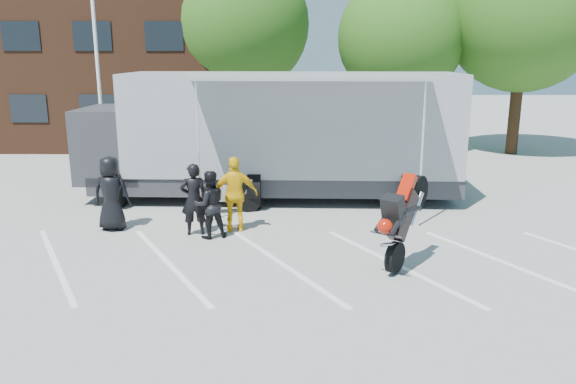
{
  "coord_description": "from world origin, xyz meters",
  "views": [
    {
      "loc": [
        0.48,
        -10.1,
        4.32
      ],
      "look_at": [
        0.31,
        2.06,
        1.3
      ],
      "focal_mm": 35.0,
      "sensor_mm": 36.0,
      "label": 1
    }
  ],
  "objects_px": {
    "stunt_bike_rider": "(409,264)",
    "spectator_leather_b": "(194,199)",
    "spectator_hivis": "(235,194)",
    "spectator_leather_c": "(210,205)",
    "transporter_truck": "(276,198)",
    "tree_right": "(524,14)",
    "spectator_leather_a": "(111,193)",
    "flagpole": "(102,31)",
    "tree_mid": "(401,38)",
    "tree_left": "(241,24)",
    "parked_motorcycle": "(227,213)"
  },
  "relations": [
    {
      "from": "spectator_leather_a",
      "to": "flagpole",
      "type": "bearing_deg",
      "value": -68.24
    },
    {
      "from": "transporter_truck",
      "to": "stunt_bike_rider",
      "type": "relative_size",
      "value": 5.57
    },
    {
      "from": "spectator_leather_c",
      "to": "spectator_hivis",
      "type": "relative_size",
      "value": 0.87
    },
    {
      "from": "spectator_hivis",
      "to": "stunt_bike_rider",
      "type": "bearing_deg",
      "value": 141.8
    },
    {
      "from": "tree_right",
      "to": "stunt_bike_rider",
      "type": "relative_size",
      "value": 4.3
    },
    {
      "from": "tree_left",
      "to": "transporter_truck",
      "type": "relative_size",
      "value": 0.73
    },
    {
      "from": "tree_mid",
      "to": "tree_right",
      "type": "bearing_deg",
      "value": -5.71
    },
    {
      "from": "spectator_leather_b",
      "to": "spectator_leather_c",
      "type": "bearing_deg",
      "value": 139.79
    },
    {
      "from": "stunt_bike_rider",
      "to": "spectator_leather_b",
      "type": "relative_size",
      "value": 1.2
    },
    {
      "from": "stunt_bike_rider",
      "to": "tree_right",
      "type": "bearing_deg",
      "value": 98.09
    },
    {
      "from": "tree_mid",
      "to": "parked_motorcycle",
      "type": "relative_size",
      "value": 4.0
    },
    {
      "from": "tree_left",
      "to": "spectator_leather_c",
      "type": "bearing_deg",
      "value": -88.11
    },
    {
      "from": "spectator_leather_b",
      "to": "spectator_leather_c",
      "type": "relative_size",
      "value": 1.08
    },
    {
      "from": "tree_mid",
      "to": "tree_right",
      "type": "xyz_separation_m",
      "value": [
        5.0,
        -0.5,
        0.93
      ]
    },
    {
      "from": "spectator_leather_c",
      "to": "spectator_hivis",
      "type": "distance_m",
      "value": 0.78
    },
    {
      "from": "flagpole",
      "to": "stunt_bike_rider",
      "type": "xyz_separation_m",
      "value": [
        9.14,
        -8.95,
        -5.05
      ]
    },
    {
      "from": "spectator_hivis",
      "to": "tree_left",
      "type": "bearing_deg",
      "value": -94.06
    },
    {
      "from": "tree_left",
      "to": "parked_motorcycle",
      "type": "xyz_separation_m",
      "value": [
        0.58,
        -11.16,
        -5.57
      ]
    },
    {
      "from": "parked_motorcycle",
      "to": "spectator_leather_c",
      "type": "relative_size",
      "value": 1.17
    },
    {
      "from": "transporter_truck",
      "to": "spectator_leather_a",
      "type": "distance_m",
      "value": 5.2
    },
    {
      "from": "spectator_leather_a",
      "to": "spectator_hivis",
      "type": "distance_m",
      "value": 3.1
    },
    {
      "from": "spectator_hivis",
      "to": "spectator_leather_c",
      "type": "bearing_deg",
      "value": 35.31
    },
    {
      "from": "transporter_truck",
      "to": "tree_right",
      "type": "bearing_deg",
      "value": 39.35
    },
    {
      "from": "parked_motorcycle",
      "to": "spectator_leather_b",
      "type": "height_order",
      "value": "spectator_leather_b"
    },
    {
      "from": "tree_mid",
      "to": "transporter_truck",
      "type": "distance_m",
      "value": 11.05
    },
    {
      "from": "spectator_leather_a",
      "to": "tree_right",
      "type": "bearing_deg",
      "value": -137.72
    },
    {
      "from": "spectator_leather_b",
      "to": "spectator_leather_c",
      "type": "distance_m",
      "value": 0.48
    },
    {
      "from": "tree_mid",
      "to": "tree_right",
      "type": "height_order",
      "value": "tree_right"
    },
    {
      "from": "parked_motorcycle",
      "to": "stunt_bike_rider",
      "type": "height_order",
      "value": "stunt_bike_rider"
    },
    {
      "from": "tree_right",
      "to": "spectator_leather_a",
      "type": "bearing_deg",
      "value": -141.63
    },
    {
      "from": "transporter_truck",
      "to": "parked_motorcycle",
      "type": "distance_m",
      "value": 2.15
    },
    {
      "from": "spectator_leather_b",
      "to": "stunt_bike_rider",
      "type": "bearing_deg",
      "value": 148.42
    },
    {
      "from": "transporter_truck",
      "to": "tree_left",
      "type": "bearing_deg",
      "value": 102.44
    },
    {
      "from": "tree_right",
      "to": "spectator_leather_c",
      "type": "distance_m",
      "value": 17.25
    },
    {
      "from": "stunt_bike_rider",
      "to": "spectator_leather_c",
      "type": "xyz_separation_m",
      "value": [
        -4.45,
        1.68,
        0.82
      ]
    },
    {
      "from": "tree_mid",
      "to": "tree_right",
      "type": "relative_size",
      "value": 0.84
    },
    {
      "from": "parked_motorcycle",
      "to": "transporter_truck",
      "type": "bearing_deg",
      "value": -51.65
    },
    {
      "from": "tree_mid",
      "to": "parked_motorcycle",
      "type": "xyz_separation_m",
      "value": [
        -6.42,
        -10.16,
        -4.94
      ]
    },
    {
      "from": "spectator_leather_a",
      "to": "spectator_hivis",
      "type": "height_order",
      "value": "spectator_hivis"
    },
    {
      "from": "spectator_leather_a",
      "to": "spectator_leather_c",
      "type": "xyz_separation_m",
      "value": [
        2.54,
        -0.6,
        -0.12
      ]
    },
    {
      "from": "tree_left",
      "to": "tree_mid",
      "type": "xyz_separation_m",
      "value": [
        7.0,
        -1.0,
        -0.62
      ]
    },
    {
      "from": "tree_left",
      "to": "spectator_hivis",
      "type": "distance_m",
      "value": 13.58
    },
    {
      "from": "tree_left",
      "to": "spectator_leather_a",
      "type": "height_order",
      "value": "tree_left"
    },
    {
      "from": "tree_right",
      "to": "spectator_hivis",
      "type": "relative_size",
      "value": 4.86
    },
    {
      "from": "tree_right",
      "to": "spectator_leather_b",
      "type": "height_order",
      "value": "tree_right"
    },
    {
      "from": "tree_left",
      "to": "tree_right",
      "type": "distance_m",
      "value": 12.1
    },
    {
      "from": "tree_right",
      "to": "transporter_truck",
      "type": "xyz_separation_m",
      "value": [
        -10.12,
        -7.95,
        -5.88
      ]
    },
    {
      "from": "transporter_truck",
      "to": "spectator_leather_c",
      "type": "height_order",
      "value": "transporter_truck"
    },
    {
      "from": "spectator_leather_a",
      "to": "tree_left",
      "type": "bearing_deg",
      "value": -95.5
    },
    {
      "from": "flagpole",
      "to": "tree_right",
      "type": "distance_m",
      "value": 16.88
    }
  ]
}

